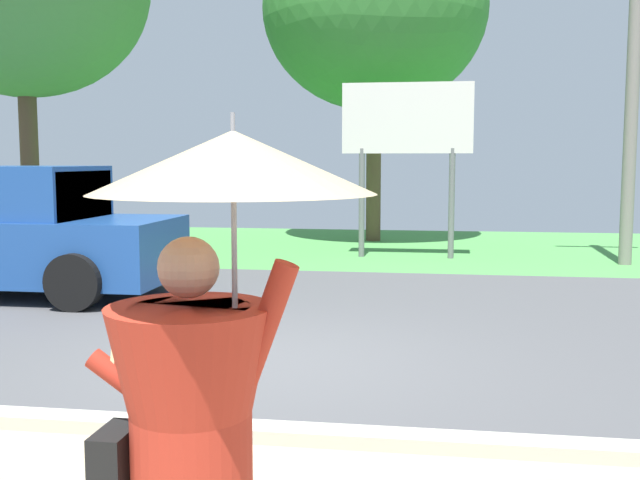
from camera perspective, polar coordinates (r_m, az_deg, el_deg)
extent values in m
cube|color=#4C4C4F|center=(9.34, -1.30, -6.34)|extent=(40.00, 8.00, 0.10)
cube|color=#4B9648|center=(17.17, 3.34, -0.62)|extent=(40.00, 8.00, 0.10)
cube|color=#B2AD9E|center=(5.57, -8.69, -14.09)|extent=(40.00, 0.24, 0.10)
cylinder|color=#B22D1E|center=(2.78, -9.85, -11.61)|extent=(0.44, 0.44, 0.65)
sphere|color=tan|center=(2.68, -10.03, -2.07)|extent=(0.22, 0.22, 0.22)
cylinder|color=#B22D1E|center=(2.63, -4.14, -6.33)|extent=(0.24, 0.09, 0.45)
cylinder|color=#B22D1E|center=(2.88, -14.73, -10.42)|extent=(0.29, 0.08, 0.24)
cylinder|color=gray|center=(2.62, -6.56, -1.42)|extent=(0.02, 0.02, 0.75)
cone|color=#D1B284|center=(2.60, -6.65, 5.92)|extent=(1.00, 1.00, 0.22)
cylinder|color=gray|center=(2.60, -6.69, 8.57)|extent=(0.02, 0.02, 0.10)
cube|color=beige|center=(2.89, -15.28, -8.34)|extent=(0.02, 0.11, 0.16)
cube|color=black|center=(2.92, -15.31, -16.56)|extent=(0.12, 0.24, 0.30)
cube|color=#1E478C|center=(11.63, -21.46, 3.06)|extent=(1.80, 1.84, 0.90)
cube|color=#2D3842|center=(11.22, -17.70, 3.10)|extent=(0.10, 1.70, 0.77)
cylinder|color=black|center=(12.08, -13.95, -1.60)|extent=(0.76, 0.28, 0.76)
cylinder|color=black|center=(10.28, -18.23, -3.06)|extent=(0.76, 0.28, 0.76)
cylinder|color=gray|center=(15.23, 22.85, 12.53)|extent=(0.24, 0.24, 7.58)
cylinder|color=slate|center=(15.18, 3.21, 2.85)|extent=(0.12, 0.12, 2.20)
cylinder|color=slate|center=(15.12, 10.02, 2.75)|extent=(0.12, 0.12, 2.20)
cube|color=silver|center=(15.12, 6.69, 9.25)|extent=(2.60, 0.10, 1.40)
cylinder|color=brown|center=(16.23, -21.31, 5.64)|extent=(0.36, 0.36, 3.89)
cylinder|color=brown|center=(18.22, 4.12, 6.01)|extent=(0.36, 0.36, 3.87)
ellipsoid|color=#387F33|center=(18.57, 4.21, 17.30)|extent=(5.34, 5.34, 4.86)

